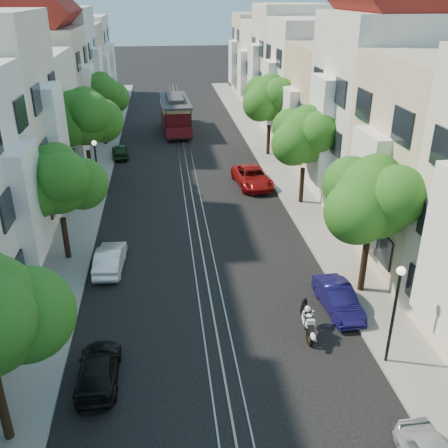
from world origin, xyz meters
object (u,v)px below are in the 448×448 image
object	(u,v)px
tree_w_d	(101,95)
parked_car_e_mid	(338,299)
tree_e_b	(374,200)
tree_w_b	(59,182)
tree_w_c	(85,118)
lamp_east	(396,301)
cable_car	(175,113)
parked_car_e_far	(252,177)
lamp_west	(96,162)
parked_car_w_far	(120,151)
tree_e_c	(306,137)
tree_e_d	(271,99)
parked_car_w_mid	(110,258)
sportbike_rider	(308,320)
parked_car_w_near	(98,370)

from	to	relation	value
tree_w_d	parked_car_e_mid	distance (m)	31.31
tree_e_b	tree_w_b	bearing A→B (deg)	160.85
tree_w_c	lamp_east	world-z (taller)	tree_w_c
tree_e_b	parked_car_e_mid	bearing A→B (deg)	-141.66
cable_car	parked_car_e_far	distance (m)	17.11
lamp_west	parked_car_w_far	xyz separation A→B (m)	(0.70, 9.93, -2.27)
parked_car_e_mid	tree_e_c	bearing A→B (deg)	78.83
lamp_west	tree_w_d	bearing A→B (deg)	93.44
tree_e_d	parked_car_w_mid	distance (m)	22.38
parked_car_e_far	tree_e_d	bearing A→B (deg)	63.34
sportbike_rider	parked_car_w_mid	size ratio (longest dim) A/B	0.52
sportbike_rider	parked_car_e_far	size ratio (longest dim) A/B	0.39
tree_e_b	parked_car_w_mid	bearing A→B (deg)	163.15
sportbike_rider	parked_car_w_near	xyz separation A→B (m)	(-8.31, -1.61, -0.27)
cable_car	parked_car_w_far	size ratio (longest dim) A/B	2.60
tree_e_b	lamp_west	distance (m)	18.90
tree_e_d	lamp_east	size ratio (longest dim) A/B	1.65
tree_e_d	tree_w_b	world-z (taller)	tree_e_d
lamp_east	parked_car_e_far	size ratio (longest dim) A/B	0.86
parked_car_e_far	tree_e_b	bearing A→B (deg)	-85.41
tree_w_b	tree_w_c	world-z (taller)	tree_w_c
parked_car_e_far	lamp_east	bearing A→B (deg)	-90.78
lamp_west	parked_car_e_mid	size ratio (longest dim) A/B	1.16
tree_e_b	sportbike_rider	xyz separation A→B (m)	(-3.56, -3.02, -3.93)
parked_car_e_far	parked_car_w_near	xyz separation A→B (m)	(-9.12, -19.37, -0.14)
tree_w_c	parked_car_e_mid	distance (m)	21.96
tree_e_b	tree_w_d	xyz separation A→B (m)	(-14.40, 27.00, -0.13)
sportbike_rider	tree_e_b	bearing A→B (deg)	41.46
tree_e_d	parked_car_w_near	bearing A→B (deg)	-114.02
parked_car_w_far	parked_car_e_mid	bearing A→B (deg)	108.82
parked_car_e_far	lamp_west	bearing A→B (deg)	-176.90
tree_e_b	tree_w_c	world-z (taller)	tree_w_c
tree_e_b	sportbike_rider	size ratio (longest dim) A/B	3.50
tree_e_c	parked_car_w_mid	xyz separation A→B (m)	(-12.11, -7.33, -3.99)
parked_car_w_mid	tree_e_b	bearing A→B (deg)	166.56
parked_car_e_far	parked_car_w_mid	world-z (taller)	parked_car_e_far
parked_car_w_near	parked_car_w_mid	bearing A→B (deg)	-88.48
parked_car_w_near	cable_car	bearing A→B (deg)	-96.72
tree_e_c	sportbike_rider	size ratio (longest dim) A/B	3.42
lamp_west	tree_e_c	bearing A→B (deg)	-8.49
tree_w_b	parked_car_w_far	bearing A→B (deg)	85.10
parked_car_w_far	tree_e_d	bearing A→B (deg)	169.80
tree_e_b	lamp_east	world-z (taller)	tree_e_b
parked_car_e_far	tree_w_c	bearing A→B (deg)	167.92
lamp_east	parked_car_w_mid	world-z (taller)	lamp_east
tree_w_b	tree_w_d	bearing A→B (deg)	90.00
tree_w_d	parked_car_e_far	xyz separation A→B (m)	(11.66, -12.25, -3.93)
tree_w_d	parked_car_w_far	bearing A→B (deg)	-69.17
parked_car_w_mid	tree_e_c	bearing A→B (deg)	-145.40
lamp_east	lamp_west	distance (m)	21.97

